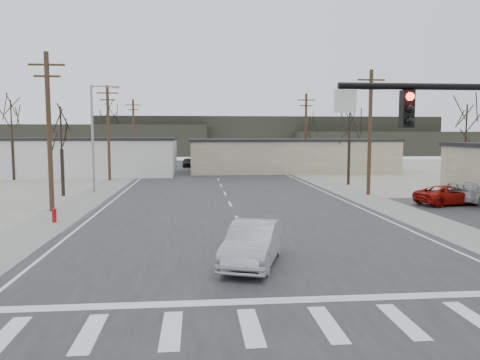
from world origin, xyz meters
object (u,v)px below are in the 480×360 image
Objects in this scene: fire_hydrant at (54,215)px; car_far_a at (225,167)px; sedan_crossing at (253,243)px; car_far_b at (188,162)px; car_parked_red at (448,195)px.

car_far_a is (11.39, 31.93, 0.39)m from fire_hydrant.
sedan_crossing is (9.96, -9.23, 0.39)m from fire_hydrant.
fire_hydrant is at bearing 154.83° from sedan_crossing.
car_far_a reaches higher than fire_hydrant.
sedan_crossing is 1.22× the size of car_far_b.
fire_hydrant is 0.18× the size of sedan_crossing.
fire_hydrant is at bearing 88.77° from car_far_a.
car_far_a reaches higher than car_far_b.
sedan_crossing is 0.88× the size of car_far_a.
car_far_b is (6.61, 44.14, 0.27)m from fire_hydrant.
car_far_b reaches higher than fire_hydrant.
fire_hydrant is 0.22× the size of car_far_b.
sedan_crossing is 1.01× the size of car_parked_red.
car_far_b is at bearing 11.07° from car_parked_red.
sedan_crossing is 53.48m from car_far_b.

